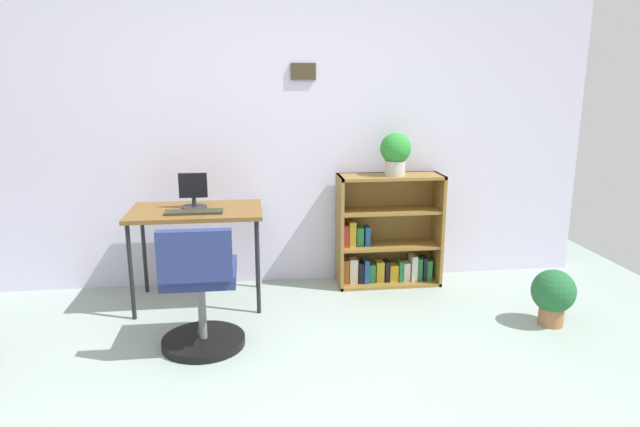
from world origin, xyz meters
TOP-DOWN VIEW (x-y plane):
  - wall_back at (0.00, 2.15)m, footprint 5.20×0.12m
  - desk at (-0.57, 1.70)m, footprint 0.95×0.60m
  - monitor at (-0.58, 1.76)m, footprint 0.20×0.18m
  - keyboard at (-0.57, 1.58)m, footprint 0.40×0.13m
  - office_chair at (-0.49, 0.93)m, footprint 0.52×0.55m
  - bookshelf_low at (0.91, 1.95)m, footprint 0.83×0.30m
  - potted_plant_on_shelf at (0.96, 1.90)m, footprint 0.24×0.24m
  - potted_plant_floor at (1.85, 0.99)m, footprint 0.29×0.29m

SIDE VIEW (x-z plane):
  - potted_plant_floor at x=1.85m, z-range 0.03..0.42m
  - office_chair at x=-0.49m, z-range -0.05..0.77m
  - bookshelf_low at x=0.91m, z-range -0.06..0.84m
  - desk at x=-0.57m, z-range 0.30..1.02m
  - keyboard at x=-0.57m, z-range 0.72..0.74m
  - monitor at x=-0.58m, z-range 0.70..0.96m
  - potted_plant_on_shelf at x=0.96m, z-range 0.92..1.25m
  - wall_back at x=0.00m, z-range 0.00..2.31m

